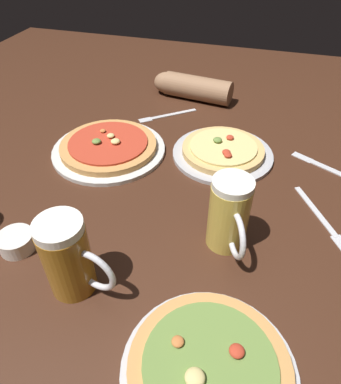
# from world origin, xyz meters

# --- Properties ---
(ground_plane) EXTENTS (2.40, 2.40, 0.03)m
(ground_plane) POSITION_xyz_m (0.00, 0.00, -0.01)
(ground_plane) COLOR #3D2114
(pizza_plate_near) EXTENTS (0.29, 0.29, 0.05)m
(pizza_plate_near) POSITION_xyz_m (0.18, -0.40, 0.02)
(pizza_plate_near) COLOR #B2B2B7
(pizza_plate_near) RESTS_ON ground_plane
(pizza_plate_far) EXTENTS (0.34, 0.34, 0.05)m
(pizza_plate_far) POSITION_xyz_m (-0.24, 0.15, 0.02)
(pizza_plate_far) COLOR silver
(pizza_plate_far) RESTS_ON ground_plane
(pizza_plate_side) EXTENTS (0.30, 0.30, 0.05)m
(pizza_plate_side) POSITION_xyz_m (0.10, 0.23, 0.02)
(pizza_plate_side) COLOR #B2B2B7
(pizza_plate_side) RESTS_ON ground_plane
(beer_mug_dark) EXTENTS (0.09, 0.14, 0.17)m
(beer_mug_dark) POSITION_xyz_m (0.16, -0.11, 0.09)
(beer_mug_dark) COLOR gold
(beer_mug_dark) RESTS_ON ground_plane
(beer_mug_amber) EXTENTS (0.15, 0.09, 0.17)m
(beer_mug_amber) POSITION_xyz_m (-0.11, -0.30, 0.09)
(beer_mug_amber) COLOR #9E6619
(beer_mug_amber) RESTS_ON ground_plane
(ramekin_butter) EXTENTS (0.08, 0.08, 0.04)m
(ramekin_butter) POSITION_xyz_m (-0.28, -0.25, 0.02)
(ramekin_butter) COLOR silver
(ramekin_butter) RESTS_ON ground_plane
(fork_left) EXTENTS (0.13, 0.20, 0.01)m
(fork_left) POSITION_xyz_m (0.37, 0.03, 0.00)
(fork_left) COLOR silver
(fork_left) RESTS_ON ground_plane
(fork_spare) EXTENTS (0.18, 0.15, 0.01)m
(fork_spare) POSITION_xyz_m (-0.14, 0.41, 0.00)
(fork_spare) COLOR silver
(fork_spare) RESTS_ON ground_plane
(knife_spare) EXTENTS (0.22, 0.13, 0.01)m
(knife_spare) POSITION_xyz_m (0.40, 0.24, 0.00)
(knife_spare) COLOR silver
(knife_spare) RESTS_ON ground_plane
(diner_arm) EXTENTS (0.30, 0.12, 0.09)m
(diner_arm) POSITION_xyz_m (-0.09, 0.57, 0.04)
(diner_arm) COLOR #936B4C
(diner_arm) RESTS_ON ground_plane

